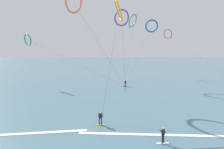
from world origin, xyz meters
TOP-DOWN VIEW (x-y plane):
  - sea_water at (0.00, 107.74)m, footprint 400.00×200.00m
  - surfer_navy at (4.28, 35.42)m, footprint 1.40×0.62m
  - surfer_lime at (-2.06, 13.45)m, footprint 1.40×0.58m
  - surfer_ivory at (4.14, 8.82)m, footprint 1.40×0.73m
  - kite_teal at (-21.33, 41.04)m, footprint 27.18×6.97m
  - kite_amber at (1.22, 24.00)m, footprint 4.17×12.57m
  - kite_coral at (-7.28, 30.04)m, footprint 13.58×7.81m
  - kite_emerald at (10.43, 59.74)m, footprint 8.61×27.06m
  - kite_magenta at (24.37, 59.43)m, footprint 2.99×48.25m
  - kite_violet at (4.07, 42.36)m, footprint 4.91×8.56m
  - kite_cobalt at (13.78, 46.10)m, footprint 11.53×11.50m
  - wave_crest_mid at (3.93, 10.54)m, footprint 16.86×2.46m
  - wave_crest_far at (-11.47, 11.70)m, footprint 15.75×1.33m

SIDE VIEW (x-z plane):
  - sea_water at x=0.00m, z-range 0.00..0.08m
  - wave_crest_mid at x=3.93m, z-range 0.00..0.12m
  - wave_crest_far at x=-11.47m, z-range 0.00..0.12m
  - surfer_navy at x=4.28m, z-range -0.03..1.67m
  - surfer_lime at x=-2.06m, z-range -0.03..1.67m
  - surfer_ivory at x=4.14m, z-range -0.03..1.67m
  - kite_teal at x=-21.33m, z-range 5.18..18.83m
  - kite_magenta at x=24.37m, z-range 6.73..24.18m
  - kite_amber at x=1.22m, z-range 7.12..25.20m
  - kite_cobalt at x=13.78m, z-range 7.32..25.93m
  - kite_violet at x=4.07m, z-range 7.98..28.56m
  - kite_coral at x=-7.28m, z-range 8.36..29.82m
  - kite_emerald at x=10.43m, z-range 8.93..31.76m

